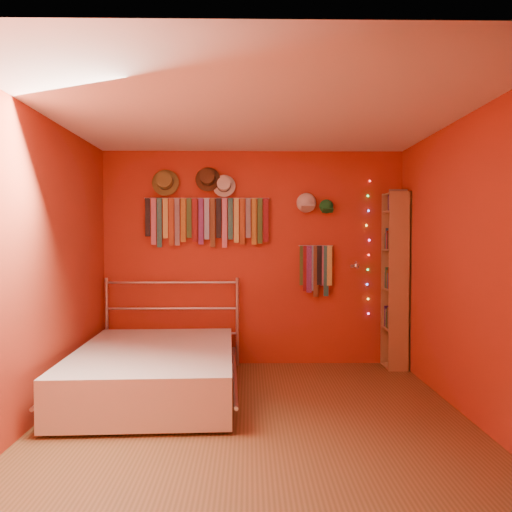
{
  "coord_description": "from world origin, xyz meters",
  "views": [
    {
      "loc": [
        -0.05,
        -4.11,
        1.48
      ],
      "look_at": [
        0.02,
        0.9,
        1.3
      ],
      "focal_mm": 35.0,
      "sensor_mm": 36.0,
      "label": 1
    }
  ],
  "objects_px": {
    "bed": "(155,370)",
    "reading_lamp": "(356,266)",
    "bookshelf": "(399,279)",
    "tie_rack": "(207,219)"
  },
  "relations": [
    {
      "from": "bed",
      "to": "tie_rack",
      "type": "bearing_deg",
      "value": 67.74
    },
    {
      "from": "reading_lamp",
      "to": "bed",
      "type": "relative_size",
      "value": 0.13
    },
    {
      "from": "tie_rack",
      "to": "bed",
      "type": "height_order",
      "value": "tie_rack"
    },
    {
      "from": "tie_rack",
      "to": "bed",
      "type": "bearing_deg",
      "value": -110.04
    },
    {
      "from": "bed",
      "to": "bookshelf",
      "type": "bearing_deg",
      "value": 17.87
    },
    {
      "from": "tie_rack",
      "to": "bookshelf",
      "type": "height_order",
      "value": "bookshelf"
    },
    {
      "from": "bookshelf",
      "to": "bed",
      "type": "relative_size",
      "value": 0.93
    },
    {
      "from": "tie_rack",
      "to": "reading_lamp",
      "type": "height_order",
      "value": "tie_rack"
    },
    {
      "from": "reading_lamp",
      "to": "bookshelf",
      "type": "xyz_separation_m",
      "value": [
        0.49,
        0.0,
        -0.15
      ]
    },
    {
      "from": "bed",
      "to": "reading_lamp",
      "type": "bearing_deg",
      "value": 21.99
    }
  ]
}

